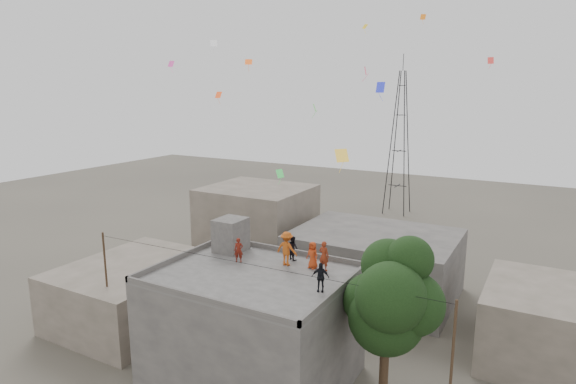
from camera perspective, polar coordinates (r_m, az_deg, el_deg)
name	(u,v)px	position (r m, az deg, el deg)	size (l,w,h in m)	color
ground	(253,378)	(28.59, -4.13, -21.15)	(140.00, 140.00, 0.00)	#4A463D
main_building	(253,328)	(27.05, -4.23, -15.73)	(10.00, 8.00, 6.10)	#4C4947
parapet	(252,272)	(25.73, -4.34, -9.40)	(10.00, 8.00, 0.30)	#4C4947
stair_head_box	(231,235)	(29.20, -6.80, -5.07)	(1.60, 1.80, 2.00)	#4C4947
neighbor_west	(135,292)	(35.46, -17.65, -11.20)	(8.00, 10.00, 4.00)	#645B4F
neighbor_north	(374,264)	(38.08, 10.18, -8.37)	(12.00, 9.00, 5.00)	#4C4947
neighbor_northwest	(257,224)	(44.51, -3.67, -3.86)	(9.00, 8.00, 7.00)	#645B4F
neighbor_east	(548,325)	(32.78, 28.47, -13.71)	(7.00, 8.00, 4.40)	#645B4F
tree	(391,299)	(23.38, 12.14, -12.30)	(4.90, 4.60, 9.10)	black
utility_line	(247,326)	(25.53, -4.88, -15.56)	(20.12, 0.62, 7.40)	black
transmission_tower	(399,143)	(62.71, 13.07, 5.65)	(2.97, 2.97, 20.01)	black
person_red_adult	(324,256)	(26.05, 4.28, -7.56)	(0.59, 0.39, 1.63)	maroon
person_orange_child	(313,255)	(26.35, 2.93, -7.48)	(0.73, 0.47, 1.49)	#BE3B15
person_dark_child	(293,248)	(27.63, 0.57, -6.64)	(0.67, 0.53, 1.39)	black
person_dark_adult	(320,277)	(23.48, 3.86, -10.03)	(0.85, 0.35, 1.44)	black
person_orange_adult	(287,249)	(26.69, -0.15, -6.72)	(1.24, 0.71, 1.92)	#B94F15
person_red_child	(239,250)	(27.38, -5.87, -6.88)	(0.51, 0.33, 1.39)	maroon
kites	(320,79)	(30.25, 3.85, 13.19)	(19.46, 17.42, 12.92)	#F44C19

